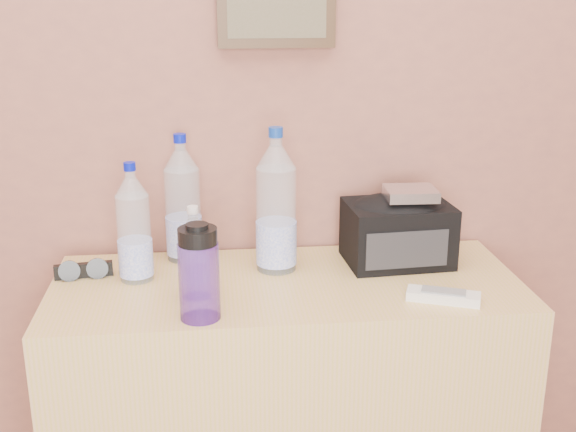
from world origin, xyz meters
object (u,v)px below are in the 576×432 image
object	(u,v)px
nalgene_bottle	(199,272)
pet_large_a	(134,229)
sunglasses	(84,270)
foil_packet	(411,193)
pet_large_b	(183,205)
toiletry_bag	(398,229)
pet_small	(195,258)
dresser	(287,409)
pet_large_c	(276,208)
ac_remote	(443,296)

from	to	relation	value
nalgene_bottle	pet_large_a	bearing A→B (deg)	123.62
sunglasses	foil_packet	world-z (taller)	foil_packet
nalgene_bottle	sunglasses	bearing A→B (deg)	137.75
pet_large_b	nalgene_bottle	size ratio (longest dim) A/B	1.55
toiletry_bag	foil_packet	size ratio (longest dim) A/B	2.08
pet_small	sunglasses	size ratio (longest dim) A/B	1.55
dresser	pet_large_c	size ratio (longest dim) A/B	3.13
pet_large_a	sunglasses	distance (m)	0.18
pet_large_b	nalgene_bottle	world-z (taller)	pet_large_b
dresser	pet_large_c	xyz separation A→B (m)	(-0.02, 0.09, 0.53)
pet_large_b	nalgene_bottle	bearing A→B (deg)	-83.41
sunglasses	foil_packet	size ratio (longest dim) A/B	1.11
pet_large_c	toiletry_bag	world-z (taller)	pet_large_c
pet_large_b	ac_remote	size ratio (longest dim) A/B	2.02
ac_remote	sunglasses	bearing A→B (deg)	-173.72
pet_large_a	pet_large_b	world-z (taller)	pet_large_b
pet_large_a	foil_packet	bearing A→B (deg)	1.78
sunglasses	nalgene_bottle	bearing A→B (deg)	-50.24
pet_small	dresser	bearing A→B (deg)	16.00
pet_large_a	nalgene_bottle	size ratio (longest dim) A/B	1.37
pet_large_b	toiletry_bag	bearing A→B (deg)	-8.89
ac_remote	toiletry_bag	size ratio (longest dim) A/B	0.63
pet_large_a	pet_small	world-z (taller)	pet_large_a
pet_large_b	pet_large_a	bearing A→B (deg)	-131.04
dresser	ac_remote	world-z (taller)	ac_remote
pet_large_b	pet_small	distance (m)	0.26
foil_packet	dresser	bearing A→B (deg)	-166.33
pet_large_b	dresser	bearing A→B (deg)	-36.90
dresser	foil_packet	size ratio (longest dim) A/B	9.05
pet_large_a	pet_large_c	bearing A→B (deg)	4.97
pet_large_a	ac_remote	distance (m)	0.76
pet_large_a	ac_remote	size ratio (longest dim) A/B	1.79
dresser	pet_large_b	bearing A→B (deg)	143.10
dresser	pet_small	xyz separation A→B (m)	(-0.22, -0.06, 0.46)
nalgene_bottle	foil_packet	bearing A→B (deg)	25.83
pet_large_a	sunglasses	xyz separation A→B (m)	(-0.13, 0.03, -0.11)
pet_large_a	toiletry_bag	world-z (taller)	pet_large_a
pet_small	sunglasses	xyz separation A→B (m)	(-0.28, 0.15, -0.08)
pet_large_b	nalgene_bottle	distance (m)	0.38
pet_small	sunglasses	distance (m)	0.33
pet_large_b	foil_packet	xyz separation A→B (m)	(0.58, -0.11, 0.04)
pet_large_b	ac_remote	bearing A→B (deg)	-29.65
pet_large_c	pet_small	bearing A→B (deg)	-143.42
toiletry_bag	foil_packet	world-z (taller)	foil_packet
pet_large_b	pet_large_c	world-z (taller)	pet_large_c
pet_large_c	dresser	bearing A→B (deg)	-78.96
pet_large_c	nalgene_bottle	size ratio (longest dim) A/B	1.70
dresser	toiletry_bag	world-z (taller)	toiletry_bag
pet_large_b	foil_packet	bearing A→B (deg)	-10.86
pet_large_c	ac_remote	world-z (taller)	pet_large_c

